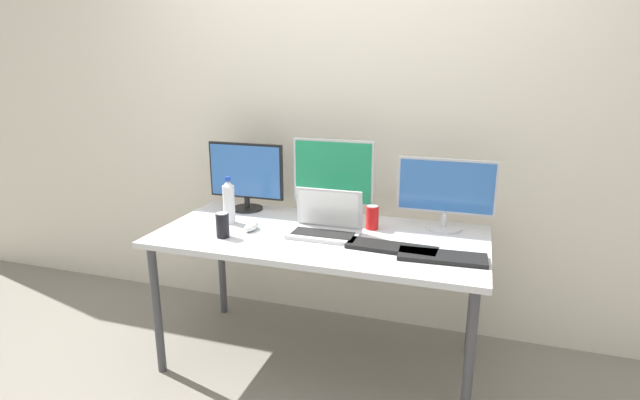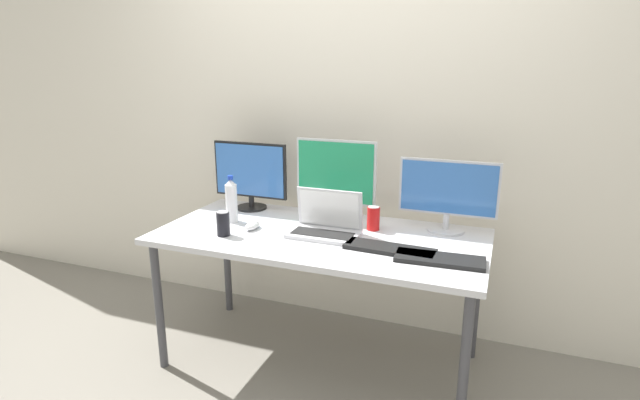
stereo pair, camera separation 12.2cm
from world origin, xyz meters
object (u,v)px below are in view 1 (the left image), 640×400
work_desk (320,245)px  laptop_silver (326,224)px  monitor_center (333,178)px  keyboard_main (392,248)px  soda_can_by_laptop (372,217)px  water_bottle (229,202)px  monitor_right (446,191)px  monitor_left (246,175)px  mouse_by_keyboard (251,227)px  keyboard_aux (442,257)px  soda_can_near_keyboard (223,225)px

work_desk → laptop_silver: (0.03, 0.01, 0.11)m
monitor_center → keyboard_main: 0.61m
monitor_center → soda_can_by_laptop: (0.25, -0.13, -0.17)m
laptop_silver → water_bottle: size_ratio=1.35×
monitor_center → monitor_right: monitor_center is taller
monitor_left → mouse_by_keyboard: 0.43m
laptop_silver → keyboard_aux: size_ratio=0.90×
monitor_left → monitor_center: size_ratio=1.01×
soda_can_near_keyboard → soda_can_by_laptop: size_ratio=1.00×
monitor_right → keyboard_aux: 0.47m
monitor_center → keyboard_main: size_ratio=1.08×
keyboard_main → keyboard_aux: 0.24m
laptop_silver → keyboard_aux: bearing=-14.7°
monitor_right → keyboard_aux: bearing=-86.1°
monitor_center → soda_can_near_keyboard: monitor_center is taller
laptop_silver → soda_can_by_laptop: bearing=37.2°
soda_can_by_laptop → soda_can_near_keyboard: bearing=-152.5°
monitor_left → monitor_right: monitor_left is taller
work_desk → monitor_center: bearing=93.5°
work_desk → soda_can_by_laptop: 0.31m
keyboard_aux → monitor_right: bearing=91.0°
laptop_silver → soda_can_near_keyboard: laptop_silver is taller
soda_can_near_keyboard → water_bottle: bearing=109.4°
monitor_left → soda_can_by_laptop: monitor_left is taller
keyboard_main → keyboard_aux: (0.24, -0.05, 0.00)m
soda_can_by_laptop → keyboard_aux: bearing=-39.0°
keyboard_aux → mouse_by_keyboard: bearing=171.7°
keyboard_aux → work_desk: bearing=163.5°
laptop_silver → monitor_left: bearing=154.5°
monitor_right → soda_can_near_keyboard: (-1.04, -0.47, -0.14)m
monitor_left → water_bottle: 0.28m
work_desk → water_bottle: (-0.52, 0.02, 0.18)m
monitor_center → keyboard_aux: bearing=-34.6°
soda_can_near_keyboard → monitor_right: bearing=24.3°
monitor_center → mouse_by_keyboard: (-0.34, -0.35, -0.21)m
monitor_right → keyboard_aux: (0.03, -0.43, -0.19)m
laptop_silver → keyboard_main: laptop_silver is taller
work_desk → keyboard_main: (0.39, -0.11, 0.07)m
mouse_by_keyboard → soda_can_by_laptop: 0.63m
monitor_center → mouse_by_keyboard: bearing=-134.2°
monitor_center → keyboard_aux: 0.81m
monitor_left → work_desk: bearing=-27.2°
water_bottle → monitor_right: bearing=12.9°
mouse_by_keyboard → soda_can_by_laptop: (0.59, 0.22, 0.04)m
water_bottle → monitor_center: bearing=28.1°
laptop_silver → keyboard_aux: 0.61m
monitor_left → water_bottle: (0.02, -0.26, -0.09)m
mouse_by_keyboard → laptop_silver: bearing=13.6°
water_bottle → soda_can_by_laptop: size_ratio=2.05×
keyboard_main → soda_can_near_keyboard: 0.84m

